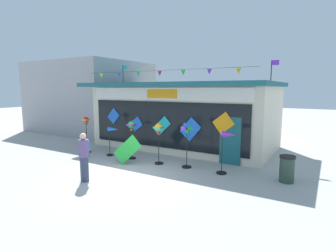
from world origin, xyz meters
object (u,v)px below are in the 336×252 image
object	(u,v)px
wind_spinner_center_right	(159,133)
wind_spinner_right	(187,139)
trash_bin	(287,169)
display_kite_on_ground	(127,150)
kite_shop_building	(185,114)
wind_spinner_center_left	(132,130)
person_near_camera	(84,156)
wind_spinner_far_left	(86,127)
wind_spinner_left	(112,135)
wind_spinner_far_right	(227,144)

from	to	relation	value
wind_spinner_center_right	wind_spinner_right	distance (m)	1.27
wind_spinner_center_right	trash_bin	bearing A→B (deg)	4.46
display_kite_on_ground	kite_shop_building	bearing A→B (deg)	85.92
wind_spinner_right	wind_spinner_center_right	bearing A→B (deg)	-175.38
wind_spinner_center_left	person_near_camera	bearing A→B (deg)	-81.04
wind_spinner_far_left	wind_spinner_center_right	distance (m)	4.26
wind_spinner_left	trash_bin	world-z (taller)	wind_spinner_left
wind_spinner_center_right	wind_spinner_right	xyz separation A→B (m)	(1.26, 0.10, -0.14)
wind_spinner_center_right	display_kite_on_ground	bearing A→B (deg)	-145.69
wind_spinner_center_left	wind_spinner_far_right	bearing A→B (deg)	0.19
wind_spinner_right	display_kite_on_ground	xyz separation A→B (m)	(-2.34, -0.84, -0.55)
trash_bin	wind_spinner_center_left	bearing A→B (deg)	-177.42
wind_spinner_left	person_near_camera	bearing A→B (deg)	-63.05
wind_spinner_center_left	wind_spinner_left	bearing A→B (deg)	-174.44
wind_spinner_center_right	wind_spinner_far_left	bearing A→B (deg)	-179.15
wind_spinner_far_left	wind_spinner_center_right	world-z (taller)	wind_spinner_far_left
wind_spinner_far_right	trash_bin	world-z (taller)	wind_spinner_far_right
trash_bin	display_kite_on_ground	distance (m)	6.13
wind_spinner_center_right	trash_bin	distance (m)	5.03
wind_spinner_far_right	display_kite_on_ground	distance (m)	4.13
wind_spinner_left	wind_spinner_center_left	xyz separation A→B (m)	(1.07, 0.10, 0.31)
wind_spinner_right	display_kite_on_ground	distance (m)	2.54
trash_bin	display_kite_on_ground	bearing A→B (deg)	-169.44
wind_spinner_right	display_kite_on_ground	bearing A→B (deg)	-160.25
wind_spinner_far_right	trash_bin	bearing A→B (deg)	7.80
wind_spinner_center_left	display_kite_on_ground	bearing A→B (deg)	-62.65
wind_spinner_center_right	wind_spinner_right	world-z (taller)	wind_spinner_right
wind_spinner_left	display_kite_on_ground	bearing A→B (deg)	-25.88
wind_spinner_right	person_near_camera	distance (m)	3.93
wind_spinner_center_left	trash_bin	xyz separation A→B (m)	(6.45, 0.29, -0.86)
wind_spinner_far_left	trash_bin	world-z (taller)	wind_spinner_far_left
wind_spinner_center_right	trash_bin	xyz separation A→B (m)	(4.94, 0.39, -0.86)
wind_spinner_center_right	display_kite_on_ground	size ratio (longest dim) A/B	1.47
wind_spinner_far_left	wind_spinner_left	xyz separation A→B (m)	(1.68, 0.05, -0.23)
wind_spinner_far_left	wind_spinner_center_right	xyz separation A→B (m)	(4.26, 0.06, 0.08)
wind_spinner_center_right	wind_spinner_right	bearing A→B (deg)	4.62
wind_spinner_center_left	wind_spinner_center_right	size ratio (longest dim) A/B	1.00
wind_spinner_far_right	person_near_camera	bearing A→B (deg)	-140.72
wind_spinner_center_right	wind_spinner_far_right	bearing A→B (deg)	2.13
wind_spinner_far_right	person_near_camera	world-z (taller)	person_near_camera
kite_shop_building	wind_spinner_right	size ratio (longest dim) A/B	5.29
display_kite_on_ground	wind_spinner_right	bearing A→B (deg)	19.75
wind_spinner_right	wind_spinner_far_right	size ratio (longest dim) A/B	1.12
kite_shop_building	wind_spinner_right	bearing A→B (deg)	-61.35
wind_spinner_left	person_near_camera	size ratio (longest dim) A/B	0.83
wind_spinner_far_left	wind_spinner_right	xyz separation A→B (m)	(5.51, 0.16, -0.06)
wind_spinner_far_left	display_kite_on_ground	xyz separation A→B (m)	(3.18, -0.67, -0.61)
kite_shop_building	wind_spinner_far_left	world-z (taller)	kite_shop_building
wind_spinner_left	wind_spinner_right	distance (m)	3.84
wind_spinner_right	wind_spinner_far_right	world-z (taller)	wind_spinner_right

